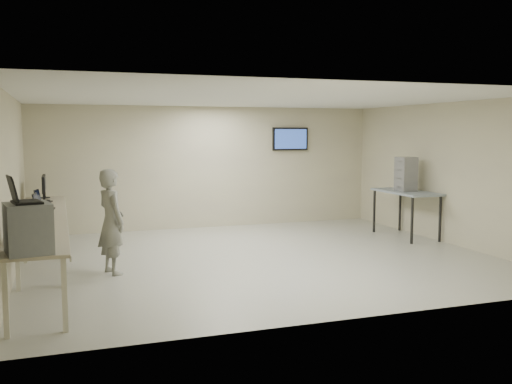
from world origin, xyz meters
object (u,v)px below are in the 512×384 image
object	(u,v)px
side_table	(406,194)
soldier	(111,222)
equipment_box	(28,228)
workbench	(42,222)

from	to	relation	value
side_table	soldier	bearing A→B (deg)	-168.89
equipment_box	soldier	world-z (taller)	soldier
equipment_box	workbench	bearing A→B (deg)	78.17
workbench	equipment_box	world-z (taller)	equipment_box
soldier	equipment_box	bearing A→B (deg)	135.76
workbench	equipment_box	xyz separation A→B (m)	(-0.06, -2.75, 0.35)
workbench	soldier	distance (m)	1.07
workbench	equipment_box	bearing A→B (deg)	-91.31
workbench	soldier	world-z (taller)	soldier
soldier	side_table	xyz separation A→B (m)	(6.17, 1.21, 0.08)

